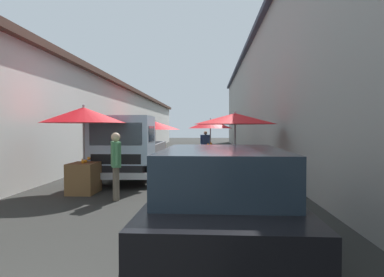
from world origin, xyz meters
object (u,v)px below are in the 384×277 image
Objects in this scene: fruit_stall_mid_lane at (84,127)px; fruit_stall_far_right at (235,125)px; vendor_in_shade at (205,143)px; plastic_stool at (123,156)px; fruit_stall_near_left at (155,128)px; vendor_by_crates at (116,161)px; fruit_stall_near_right at (210,128)px; hatchback_car at (222,202)px; parked_scooter at (227,175)px; delivery_truck at (127,149)px.

fruit_stall_mid_lane is 4.88m from fruit_stall_far_right.
vendor_in_shade is 3.56× the size of plastic_stool.
fruit_stall_near_left reaches higher than vendor_in_shade.
fruit_stall_far_right is at bearing -59.62° from fruit_stall_mid_lane.
fruit_stall_mid_lane is 1.46× the size of vendor_by_crates.
fruit_stall_far_right is 8.37m from vendor_in_shade.
fruit_stall_near_right reaches higher than plastic_stool.
fruit_stall_far_right is at bearing -136.47° from plastic_stool.
fruit_stall_near_left is 0.71× the size of hatchback_car.
vendor_by_crates reaches higher than plastic_stool.
plastic_stool is at bearing 13.17° from vendor_by_crates.
parked_scooter is at bearing -160.17° from fruit_stall_near_left.
fruit_stall_far_right is 3.60m from delivery_truck.
fruit_stall_near_right is 4.78m from plastic_stool.
delivery_truck is 11.37× the size of plastic_stool.
hatchback_car is at bearing -179.52° from fruit_stall_near_right.
hatchback_car is 13.15m from plastic_stool.
hatchback_car is at bearing -178.52° from vendor_in_shade.
fruit_stall_far_right reaches higher than hatchback_car.
vendor_by_crates reaches higher than vendor_in_shade.
vendor_by_crates is (-3.44, 3.07, -0.88)m from fruit_stall_far_right.
plastic_stool is at bearing 146.37° from fruit_stall_near_left.
hatchback_car is at bearing -160.11° from plastic_stool.
hatchback_car is at bearing -145.61° from vendor_by_crates.
fruit_stall_near_left reaches higher than vendor_by_crates.
fruit_stall_near_left is (9.85, -0.38, -0.04)m from fruit_stall_mid_lane.
hatchback_car is at bearing -167.58° from fruit_stall_near_left.
vendor_in_shade is (8.25, 1.06, -0.92)m from fruit_stall_far_right.
hatchback_car is 2.44× the size of vendor_by_crates.
fruit_stall_mid_lane is 9.86m from fruit_stall_near_right.
fruit_stall_near_right is 1.72m from vendor_in_shade.
fruit_stall_near_left is 8.32m from fruit_stall_far_right.
vendor_by_crates is at bearing -130.54° from fruit_stall_mid_lane.
fruit_stall_mid_lane is at bearing 38.30° from hatchback_car.
fruit_stall_far_right is 1.78× the size of vendor_in_shade.
fruit_stall_near_right is at bearing -12.58° from vendor_by_crates.
fruit_stall_mid_lane is 1.40× the size of parked_scooter.
fruit_stall_near_right is at bearing 6.62° from fruit_stall_far_right.
vendor_in_shade is at bearing 3.87° from parked_scooter.
fruit_stall_far_right reaches higher than vendor_by_crates.
fruit_stall_near_right reaches higher than vendor_in_shade.
delivery_truck reaches higher than parked_scooter.
delivery_truck is at bearing -177.31° from fruit_stall_near_left.
hatchback_car is (-14.33, -3.16, -0.98)m from fruit_stall_near_left.
plastic_stool is at bearing 15.46° from delivery_truck.
fruit_stall_near_left is 1.72× the size of vendor_by_crates.
fruit_stall_near_right is 0.48× the size of delivery_truck.
parked_scooter is at bearing -177.25° from fruit_stall_near_right.
fruit_stall_mid_lane is 4.08m from parked_scooter.
fruit_stall_mid_lane reaches higher than fruit_stall_near_right.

